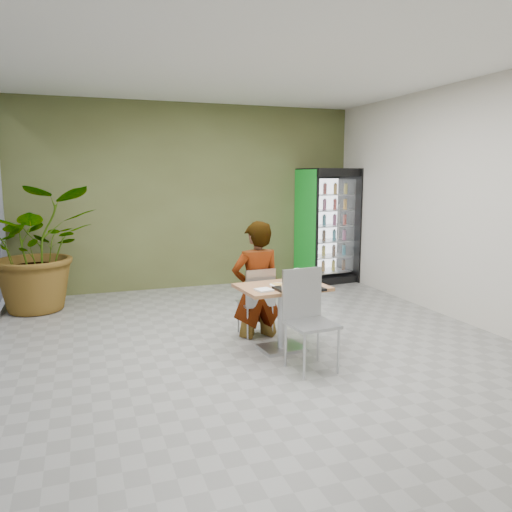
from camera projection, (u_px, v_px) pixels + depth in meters
The scene contains 12 objects.
ground at pixel (258, 350), 5.71m from camera, with size 7.00×7.00×0.00m, color gray.
room_envelope at pixel (258, 210), 5.45m from camera, with size 6.00×7.00×3.20m, color silver, non-canonical shape.
dining_table at pixel (282, 304), 5.63m from camera, with size 1.01×0.75×0.75m.
chair_far at pixel (258, 297), 6.09m from camera, with size 0.40×0.40×0.86m.
chair_near at pixel (307, 311), 5.11m from camera, with size 0.49×0.49×1.02m.
seated_woman at pixel (256, 291), 6.12m from camera, with size 0.64×0.41×1.73m, color black.
pizza_plate at pixel (279, 284), 5.59m from camera, with size 0.30×0.26×0.03m.
soda_cup at pixel (298, 277), 5.67m from camera, with size 0.10×0.10×0.17m.
napkin_stack at pixel (264, 290), 5.33m from camera, with size 0.16×0.16×0.02m, color white.
cafeteria_tray at pixel (299, 289), 5.37m from camera, with size 0.49×0.35×0.03m, color black.
beverage_fridge at pixel (328, 226), 9.27m from camera, with size 1.04×0.84×2.10m.
potted_plant at pixel (38, 248), 7.27m from camera, with size 1.66×1.43×1.84m, color #296127.
Camera 1 is at (-1.84, -5.14, 1.97)m, focal length 35.00 mm.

